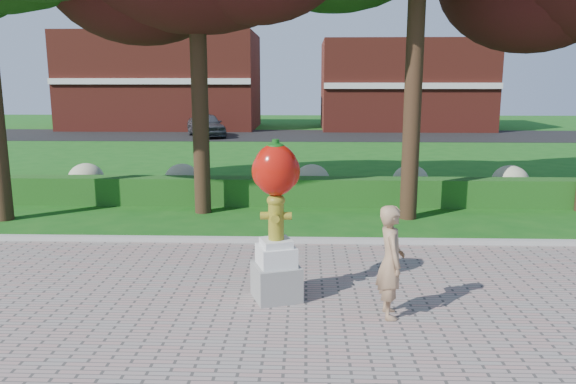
% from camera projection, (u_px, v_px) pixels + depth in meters
% --- Properties ---
extents(ground, '(100.00, 100.00, 0.00)m').
position_uv_depth(ground, '(257.00, 295.00, 9.46)').
color(ground, '#145314').
rests_on(ground, ground).
extents(curb, '(40.00, 0.18, 0.15)m').
position_uv_depth(curb, '(269.00, 241.00, 12.39)').
color(curb, '#ADADA5').
rests_on(curb, ground).
extents(lawn_hedge, '(24.00, 0.70, 0.80)m').
position_uv_depth(lawn_hedge, '(278.00, 191.00, 16.25)').
color(lawn_hedge, '#1C4714').
rests_on(lawn_hedge, ground).
extents(hydrangea_row, '(20.10, 1.10, 0.99)m').
position_uv_depth(hydrangea_row, '(298.00, 180.00, 17.18)').
color(hydrangea_row, '#B0AD86').
rests_on(hydrangea_row, ground).
extents(street, '(50.00, 8.00, 0.02)m').
position_uv_depth(street, '(294.00, 135.00, 36.91)').
color(street, black).
rests_on(street, ground).
extents(building_left, '(14.00, 8.00, 7.00)m').
position_uv_depth(building_left, '(164.00, 81.00, 42.43)').
color(building_left, maroon).
rests_on(building_left, ground).
extents(building_right, '(12.00, 8.00, 6.40)m').
position_uv_depth(building_right, '(403.00, 85.00, 41.91)').
color(building_right, maroon).
rests_on(building_right, ground).
extents(hydrant_sculpture, '(0.90, 0.90, 2.62)m').
position_uv_depth(hydrant_sculpture, '(276.00, 216.00, 8.95)').
color(hydrant_sculpture, gray).
rests_on(hydrant_sculpture, walkway).
extents(woman, '(0.45, 0.65, 1.72)m').
position_uv_depth(woman, '(391.00, 261.00, 8.38)').
color(woman, '#A17D5C').
rests_on(woman, walkway).
extents(parked_car, '(3.41, 4.79, 1.51)m').
position_uv_depth(parked_car, '(206.00, 125.00, 35.82)').
color(parked_car, '#42444A').
rests_on(parked_car, street).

